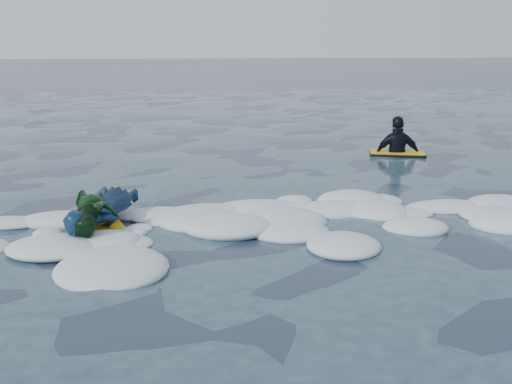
% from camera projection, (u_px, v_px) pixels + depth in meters
% --- Properties ---
extents(ground, '(120.00, 120.00, 0.00)m').
position_uv_depth(ground, '(209.00, 256.00, 7.11)').
color(ground, '#162236').
rests_on(ground, ground).
extents(foam_band, '(12.00, 3.10, 0.30)m').
position_uv_depth(foam_band, '(208.00, 229.00, 8.11)').
color(foam_band, white).
rests_on(foam_band, ground).
extents(prone_woman_unit, '(1.01, 1.83, 0.45)m').
position_uv_depth(prone_woman_unit, '(101.00, 212.00, 7.99)').
color(prone_woman_unit, black).
rests_on(prone_woman_unit, ground).
extents(prone_child_unit, '(0.65, 1.29, 0.50)m').
position_uv_depth(prone_child_unit, '(94.00, 215.00, 7.76)').
color(prone_child_unit, black).
rests_on(prone_child_unit, ground).
extents(waiting_rider_unit, '(1.21, 0.85, 1.65)m').
position_uv_depth(waiting_rider_unit, '(397.00, 157.00, 12.99)').
color(waiting_rider_unit, black).
rests_on(waiting_rider_unit, ground).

